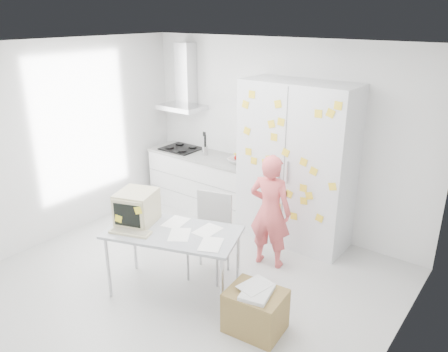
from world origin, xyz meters
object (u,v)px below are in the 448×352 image
Objects in this scene: desk at (150,218)px; chair at (211,230)px; person at (270,211)px; cardboard_box at (255,310)px.

desk is 1.57× the size of chair.
chair is (-0.46, -0.59, -0.15)m from person.
person is 1.43× the size of chair.
chair is 1.20m from cardboard_box.
cardboard_box is at bearing -45.35° from chair.
cardboard_box is (1.37, 0.08, -0.64)m from desk.
person is 1.37m from cardboard_box.
person is at bearing 35.74° from chair.
chair reaches higher than cardboard_box.
person is 0.76m from chair.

